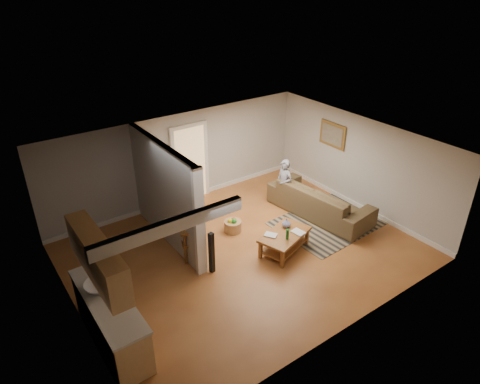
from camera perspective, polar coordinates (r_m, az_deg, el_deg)
name	(u,v)px	position (r m, az deg, el deg)	size (l,w,h in m)	color
ground	(244,251)	(10.01, 0.57, -7.87)	(7.50, 7.50, 0.00)	brown
room_shell	(192,202)	(9.05, -6.46, -1.35)	(7.54, 6.02, 2.52)	#ADABA6
area_rug	(329,222)	(11.27, 11.76, -3.96)	(2.68, 1.96, 0.01)	black
sofa	(318,214)	(11.60, 10.42, -2.87)	(2.81, 1.10, 0.82)	#483824
coffee_table	(285,237)	(9.87, 5.98, -5.97)	(1.40, 1.06, 0.73)	brown
tv_console	(189,220)	(9.76, -6.78, -3.73)	(0.97, 1.43, 1.15)	brown
speaker_left	(212,253)	(9.14, -3.81, -8.09)	(0.10, 0.10, 0.99)	black
speaker_right	(202,206)	(10.90, -5.06, -1.81)	(0.09, 0.09, 0.93)	black
toy_basket	(233,226)	(10.62, -0.97, -4.49)	(0.43, 0.43, 0.39)	#9A6A43
child	(283,206)	(11.81, 5.72, -1.92)	(0.50, 0.33, 1.38)	gray
toddler	(189,216)	(11.38, -6.79, -3.21)	(0.48, 0.37, 0.98)	#1E283E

